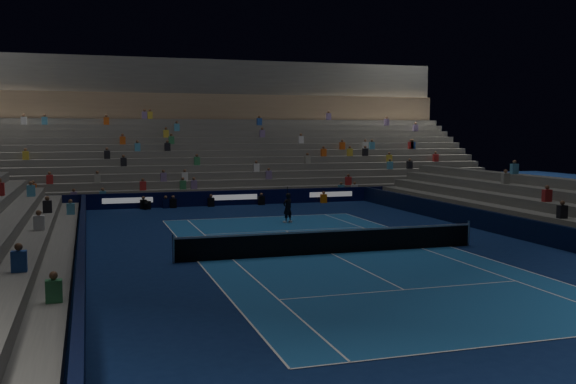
# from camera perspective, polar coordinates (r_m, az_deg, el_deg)

# --- Properties ---
(ground) EXTENTS (90.00, 90.00, 0.00)m
(ground) POSITION_cam_1_polar(r_m,az_deg,el_deg) (26.73, 3.81, -5.41)
(ground) COLOR #0C1D4B
(ground) RESTS_ON ground
(court_surface) EXTENTS (10.97, 23.77, 0.01)m
(court_surface) POSITION_cam_1_polar(r_m,az_deg,el_deg) (26.73, 3.81, -5.40)
(court_surface) COLOR #1B5595
(court_surface) RESTS_ON ground
(sponsor_barrier_far) EXTENTS (44.00, 0.25, 1.00)m
(sponsor_barrier_far) POSITION_cam_1_polar(r_m,az_deg,el_deg) (44.26, -4.78, -0.50)
(sponsor_barrier_far) COLOR black
(sponsor_barrier_far) RESTS_ON ground
(sponsor_barrier_east) EXTENTS (0.25, 37.00, 1.00)m
(sponsor_barrier_east) POSITION_cam_1_polar(r_m,az_deg,el_deg) (31.41, 20.61, -3.21)
(sponsor_barrier_east) COLOR black
(sponsor_barrier_east) RESTS_ON ground
(sponsor_barrier_west) EXTENTS (0.25, 37.00, 1.00)m
(sponsor_barrier_west) POSITION_cam_1_polar(r_m,az_deg,el_deg) (24.92, -17.59, -5.27)
(sponsor_barrier_west) COLOR black
(sponsor_barrier_west) RESTS_ON ground
(grandstand_main) EXTENTS (44.00, 15.20, 11.20)m
(grandstand_main) POSITION_cam_1_polar(r_m,az_deg,el_deg) (53.28, -6.98, 3.56)
(grandstand_main) COLOR slate
(grandstand_main) RESTS_ON ground
(tennis_net) EXTENTS (12.90, 0.10, 1.10)m
(tennis_net) POSITION_cam_1_polar(r_m,az_deg,el_deg) (26.64, 3.82, -4.35)
(tennis_net) COLOR #B2B2B7
(tennis_net) RESTS_ON ground
(tennis_player) EXTENTS (0.71, 0.61, 1.64)m
(tennis_player) POSITION_cam_1_polar(r_m,az_deg,el_deg) (35.54, -0.04, -1.40)
(tennis_player) COLOR black
(tennis_player) RESTS_ON ground
(broadcast_camera) EXTENTS (0.54, 0.91, 0.53)m
(broadcast_camera) POSITION_cam_1_polar(r_m,az_deg,el_deg) (42.74, -12.27, -1.11)
(broadcast_camera) COLOR black
(broadcast_camera) RESTS_ON ground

